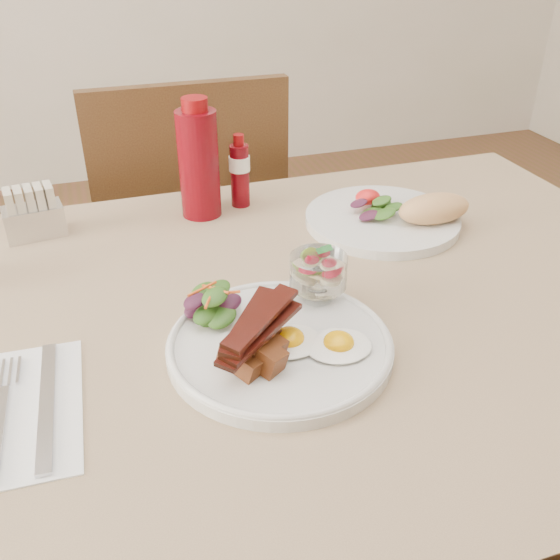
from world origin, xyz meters
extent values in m
cylinder|color=#54381A|center=(0.59, 0.36, 0.35)|extent=(0.06, 0.06, 0.71)
cube|color=#54381A|center=(0.00, 0.00, 0.73)|extent=(1.30, 0.85, 0.04)
cube|color=tan|center=(0.00, 0.00, 0.75)|extent=(1.33, 0.88, 0.00)
cylinder|color=#54381A|center=(-0.18, 0.57, 0.23)|extent=(0.04, 0.04, 0.45)
cylinder|color=#54381A|center=(0.18, 0.57, 0.23)|extent=(0.04, 0.04, 0.45)
cylinder|color=#54381A|center=(-0.18, 0.93, 0.23)|extent=(0.04, 0.04, 0.45)
cylinder|color=#54381A|center=(0.18, 0.93, 0.23)|extent=(0.04, 0.04, 0.45)
cube|color=#54381A|center=(0.00, 0.75, 0.47)|extent=(0.42, 0.42, 0.03)
cube|color=#54381A|center=(0.00, 0.55, 0.70)|extent=(0.42, 0.03, 0.46)
cylinder|color=silver|center=(-0.02, -0.10, 0.76)|extent=(0.28, 0.28, 0.02)
ellipsoid|color=white|center=(0.05, -0.13, 0.77)|extent=(0.09, 0.09, 0.01)
ellipsoid|color=#FFAA05|center=(0.05, -0.13, 0.78)|extent=(0.04, 0.04, 0.02)
ellipsoid|color=white|center=(-0.01, -0.11, 0.77)|extent=(0.09, 0.09, 0.01)
ellipsoid|color=#FFAA05|center=(-0.01, -0.11, 0.78)|extent=(0.04, 0.04, 0.02)
cube|color=brown|center=(-0.07, -0.12, 0.78)|extent=(0.03, 0.03, 0.03)
cube|color=brown|center=(-0.04, -0.13, 0.78)|extent=(0.04, 0.04, 0.03)
cube|color=brown|center=(-0.07, -0.15, 0.78)|extent=(0.03, 0.03, 0.02)
cube|color=brown|center=(-0.04, -0.10, 0.78)|extent=(0.03, 0.03, 0.03)
cube|color=brown|center=(-0.05, -0.15, 0.78)|extent=(0.04, 0.04, 0.03)
cube|color=brown|center=(-0.08, -0.12, 0.78)|extent=(0.03, 0.03, 0.02)
cube|color=brown|center=(-0.05, -0.12, 0.80)|extent=(0.03, 0.03, 0.03)
cube|color=brown|center=(-0.06, -0.13, 0.80)|extent=(0.03, 0.03, 0.02)
cube|color=brown|center=(-0.04, -0.11, 0.80)|extent=(0.03, 0.03, 0.03)
cube|color=#4A100C|center=(-0.06, -0.12, 0.81)|extent=(0.11, 0.11, 0.01)
cube|color=#4A100C|center=(-0.05, -0.13, 0.81)|extent=(0.12, 0.10, 0.01)
cube|color=#4A100C|center=(-0.06, -0.11, 0.82)|extent=(0.10, 0.12, 0.01)
cube|color=#4A100C|center=(-0.05, -0.12, 0.83)|extent=(0.11, 0.10, 0.01)
ellipsoid|color=#255115|center=(-0.08, -0.02, 0.77)|extent=(0.05, 0.03, 0.01)
ellipsoid|color=#255115|center=(-0.06, -0.01, 0.78)|extent=(0.04, 0.03, 0.01)
ellipsoid|color=#3A1227|center=(-0.10, -0.01, 0.78)|extent=(0.04, 0.03, 0.01)
ellipsoid|color=#255115|center=(-0.08, -0.04, 0.78)|extent=(0.04, 0.03, 0.01)
ellipsoid|color=#255115|center=(-0.10, -0.04, 0.79)|extent=(0.04, 0.03, 0.01)
ellipsoid|color=#3A1227|center=(-0.06, -0.03, 0.79)|extent=(0.04, 0.03, 0.01)
ellipsoid|color=#255115|center=(-0.09, 0.00, 0.80)|extent=(0.04, 0.03, 0.01)
ellipsoid|color=#255115|center=(-0.07, -0.01, 0.80)|extent=(0.04, 0.03, 0.01)
ellipsoid|color=#3A1227|center=(-0.11, -0.03, 0.80)|extent=(0.03, 0.02, 0.01)
ellipsoid|color=#255115|center=(-0.08, -0.03, 0.81)|extent=(0.04, 0.03, 0.01)
cylinder|color=#D85116|center=(-0.08, -0.02, 0.81)|extent=(0.03, 0.04, 0.01)
cylinder|color=#D85116|center=(-0.09, -0.01, 0.81)|extent=(0.04, 0.02, 0.01)
cylinder|color=#D85116|center=(-0.07, -0.03, 0.81)|extent=(0.04, 0.02, 0.01)
cylinder|color=#D85116|center=(-0.09, -0.04, 0.81)|extent=(0.02, 0.04, 0.01)
cylinder|color=white|center=(0.06, -0.02, 0.77)|extent=(0.04, 0.04, 0.01)
cylinder|color=white|center=(0.06, -0.02, 0.78)|extent=(0.02, 0.02, 0.01)
cylinder|color=white|center=(0.06, -0.02, 0.81)|extent=(0.08, 0.08, 0.04)
cylinder|color=#FFECB4|center=(0.05, -0.01, 0.80)|extent=(0.02, 0.02, 0.01)
cylinder|color=#FFECB4|center=(0.07, -0.03, 0.81)|extent=(0.02, 0.02, 0.01)
cylinder|color=#FFECB4|center=(0.07, -0.01, 0.81)|extent=(0.02, 0.02, 0.01)
cylinder|color=#7DAC34|center=(0.06, -0.01, 0.82)|extent=(0.03, 0.03, 0.01)
cone|color=red|center=(0.07, -0.03, 0.83)|extent=(0.02, 0.02, 0.02)
cone|color=red|center=(0.05, -0.02, 0.83)|extent=(0.02, 0.02, 0.02)
cone|color=red|center=(0.07, -0.01, 0.83)|extent=(0.02, 0.02, 0.02)
ellipsoid|color=#2E8035|center=(0.06, -0.02, 0.84)|extent=(0.02, 0.01, 0.00)
ellipsoid|color=#2E8035|center=(0.07, -0.02, 0.85)|extent=(0.02, 0.01, 0.00)
cylinder|color=silver|center=(0.26, 0.19, 0.76)|extent=(0.27, 0.27, 0.02)
ellipsoid|color=#255115|center=(0.24, 0.19, 0.77)|extent=(0.04, 0.03, 0.01)
ellipsoid|color=#255115|center=(0.27, 0.21, 0.78)|extent=(0.04, 0.03, 0.01)
ellipsoid|color=#3A1227|center=(0.23, 0.18, 0.78)|extent=(0.04, 0.03, 0.01)
ellipsoid|color=#255115|center=(0.25, 0.16, 0.78)|extent=(0.04, 0.03, 0.01)
ellipsoid|color=#255115|center=(0.28, 0.18, 0.78)|extent=(0.04, 0.03, 0.01)
ellipsoid|color=#3A1227|center=(0.23, 0.21, 0.79)|extent=(0.03, 0.03, 0.01)
ellipsoid|color=#255115|center=(0.27, 0.20, 0.79)|extent=(0.04, 0.03, 0.01)
ellipsoid|color=red|center=(0.25, 0.23, 0.78)|extent=(0.05, 0.04, 0.03)
ellipsoid|color=tan|center=(0.34, 0.14, 0.79)|extent=(0.14, 0.08, 0.05)
cylinder|color=#63050D|center=(-0.02, 0.33, 0.84)|extent=(0.08, 0.08, 0.19)
cylinder|color=maroon|center=(-0.02, 0.33, 0.95)|extent=(0.05, 0.05, 0.02)
cylinder|color=#63050D|center=(0.05, 0.34, 0.81)|extent=(0.04, 0.04, 0.11)
cylinder|color=white|center=(0.05, 0.34, 0.83)|extent=(0.04, 0.04, 0.03)
cylinder|color=maroon|center=(0.05, 0.34, 0.88)|extent=(0.02, 0.02, 0.02)
cube|color=silver|center=(-0.31, 0.33, 0.78)|extent=(0.10, 0.06, 0.05)
cube|color=tan|center=(-0.34, 0.33, 0.81)|extent=(0.02, 0.04, 0.06)
cube|color=tan|center=(-0.32, 0.33, 0.81)|extent=(0.02, 0.04, 0.06)
cube|color=tan|center=(-0.31, 0.33, 0.81)|extent=(0.02, 0.04, 0.06)
cube|color=tan|center=(-0.29, 0.33, 0.81)|extent=(0.02, 0.04, 0.06)
cube|color=tan|center=(-0.27, 0.33, 0.81)|extent=(0.02, 0.04, 0.06)
cube|color=white|center=(-0.32, -0.11, 0.75)|extent=(0.13, 0.23, 0.00)
cube|color=silver|center=(-0.29, -0.11, 0.76)|extent=(0.02, 0.21, 0.00)
cube|color=silver|center=(-0.34, -0.04, 0.76)|extent=(0.01, 0.05, 0.00)
cube|color=silver|center=(-0.33, -0.04, 0.76)|extent=(0.01, 0.05, 0.00)
cube|color=silver|center=(-0.32, -0.04, 0.76)|extent=(0.01, 0.05, 0.00)
camera|label=1|loc=(-0.21, -0.68, 1.23)|focal=40.00mm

